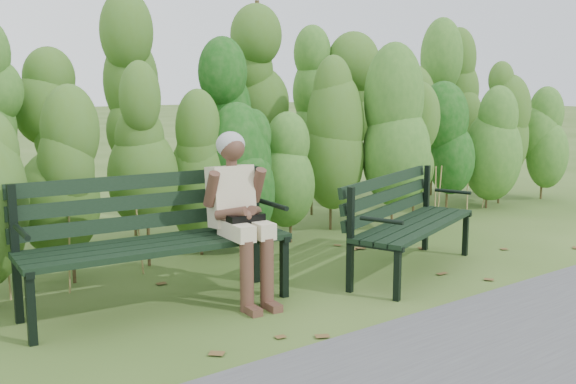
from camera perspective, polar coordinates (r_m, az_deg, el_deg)
ground at (r=5.56m, az=2.20°, el=-8.13°), size 80.00×80.00×0.00m
footpath at (r=4.21m, az=22.25°, el=-14.67°), size 60.00×2.50×0.01m
hedge_band at (r=6.85m, az=-7.70°, el=5.83°), size 11.04×1.67×2.42m
leaf_litter at (r=5.34m, az=-1.11°, el=-8.83°), size 6.07×2.23×0.01m
bench_left at (r=5.09m, az=-11.43°, el=-3.20°), size 2.02×0.84×0.98m
bench_right at (r=6.02m, az=9.85°, el=-1.95°), size 1.79×1.11×0.85m
seated_woman at (r=5.12m, az=-4.20°, el=-1.04°), size 0.50×0.73×1.29m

